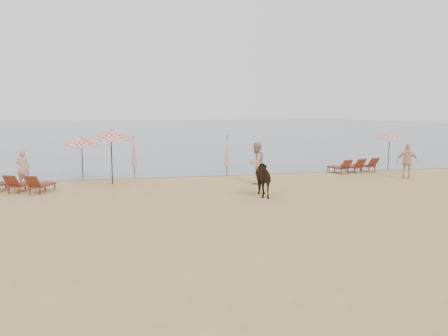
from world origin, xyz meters
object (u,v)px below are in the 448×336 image
at_px(beachgoer_right_a, 256,163).
at_px(umbrella_open_right, 390,136).
at_px(cow, 260,178).
at_px(beachgoer_left, 23,168).
at_px(lounger_cluster_left, 19,183).
at_px(beachgoer_right_b, 407,161).
at_px(umbrella_closed_right, 227,151).
at_px(umbrella_open_left_a, 111,135).
at_px(lounger_cluster_right, 354,166).
at_px(umbrella_closed_left, 134,151).
at_px(umbrella_open_left_b, 81,141).

bearing_deg(beachgoer_right_a, umbrella_open_right, 160.50).
relative_size(cow, beachgoer_left, 1.04).
bearing_deg(lounger_cluster_left, beachgoer_right_b, 22.04).
bearing_deg(umbrella_closed_right, umbrella_open_left_a, -166.82).
distance_m(beachgoer_left, beachgoer_right_b, 18.72).
height_order(lounger_cluster_right, umbrella_open_left_a, umbrella_open_left_a).
height_order(umbrella_closed_left, umbrella_closed_right, umbrella_closed_right).
height_order(lounger_cluster_left, umbrella_closed_left, umbrella_closed_left).
bearing_deg(umbrella_open_right, beachgoer_left, 160.39).
distance_m(umbrella_closed_right, beachgoer_right_b, 9.25).
bearing_deg(umbrella_open_right, umbrella_open_left_a, 162.63).
bearing_deg(umbrella_open_left_a, cow, -32.60).
bearing_deg(umbrella_open_right, umbrella_closed_right, 157.95).
distance_m(umbrella_closed_left, cow, 8.62).
height_order(umbrella_open_right, cow, umbrella_open_right).
xyz_separation_m(umbrella_open_right, beachgoer_right_a, (-8.89, -2.90, -0.99)).
bearing_deg(lounger_cluster_right, umbrella_closed_right, 164.12).
bearing_deg(umbrella_open_left_a, lounger_cluster_left, -158.16).
bearing_deg(beachgoer_right_a, beachgoer_right_b, 141.36).
bearing_deg(lounger_cluster_right, umbrella_open_right, -3.79).
bearing_deg(beachgoer_right_a, lounger_cluster_right, 163.36).
distance_m(umbrella_open_left_b, beachgoer_right_a, 8.90).
bearing_deg(umbrella_open_left_a, umbrella_closed_left, 72.26).
relative_size(lounger_cluster_right, beachgoer_left, 1.69).
bearing_deg(umbrella_open_right, umbrella_open_left_b, 155.49).
bearing_deg(cow, umbrella_open_left_a, 147.27).
bearing_deg(lounger_cluster_left, umbrella_open_right, 31.04).
bearing_deg(umbrella_open_left_b, beachgoer_left, -144.26).
relative_size(umbrella_open_left_a, umbrella_closed_left, 1.25).
distance_m(umbrella_closed_right, beachgoer_left, 9.91).
distance_m(umbrella_open_right, beachgoer_right_b, 3.37).
height_order(lounger_cluster_left, umbrella_open_left_a, umbrella_open_left_a).
bearing_deg(umbrella_open_right, lounger_cluster_right, 167.00).
relative_size(umbrella_open_left_a, umbrella_open_left_b, 1.16).
bearing_deg(umbrella_closed_left, umbrella_closed_right, -16.28).
bearing_deg(cow, beachgoer_right_b, 21.05).
relative_size(lounger_cluster_left, cow, 1.65).
relative_size(lounger_cluster_left, beachgoer_right_b, 1.62).
bearing_deg(lounger_cluster_left, umbrella_open_left_a, 41.27).
bearing_deg(umbrella_closed_left, umbrella_open_left_b, -162.97).
relative_size(lounger_cluster_left, umbrella_closed_left, 1.37).
relative_size(lounger_cluster_right, umbrella_closed_right, 1.29).
bearing_deg(cow, umbrella_closed_left, 127.73).
distance_m(umbrella_open_left_a, beachgoer_right_a, 6.94).
bearing_deg(umbrella_open_left_a, beachgoer_left, 177.96).
bearing_deg(umbrella_open_left_b, umbrella_closed_right, -2.23).
relative_size(umbrella_closed_right, cow, 1.25).
xyz_separation_m(umbrella_open_left_b, cow, (7.46, -6.30, -1.21)).
bearing_deg(beachgoer_left, umbrella_closed_left, -141.44).
bearing_deg(umbrella_open_left_b, lounger_cluster_left, -122.68).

